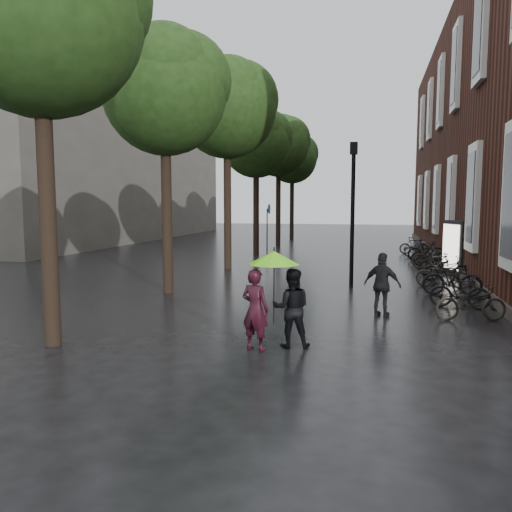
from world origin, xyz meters
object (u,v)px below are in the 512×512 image
(parked_bicycles, at_px, (435,263))
(person_burgundy, at_px, (255,310))
(ad_lightbox, at_px, (455,248))
(pedestrian_walking, at_px, (382,285))
(person_black, at_px, (291,308))
(lamp_post, at_px, (353,200))

(parked_bicycles, bearing_deg, person_burgundy, -111.80)
(parked_bicycles, xyz_separation_m, ad_lightbox, (0.69, -0.09, 0.60))
(person_burgundy, bearing_deg, pedestrian_walking, -105.89)
(ad_lightbox, bearing_deg, pedestrian_walking, -130.14)
(person_burgundy, bearing_deg, person_black, -130.98)
(lamp_post, bearing_deg, person_burgundy, -100.78)
(parked_bicycles, distance_m, lamp_post, 5.40)
(person_black, relative_size, ad_lightbox, 0.73)
(person_burgundy, relative_size, parked_bicycles, 0.09)
(parked_bicycles, height_order, ad_lightbox, ad_lightbox)
(pedestrian_walking, distance_m, ad_lightbox, 8.43)
(pedestrian_walking, bearing_deg, lamp_post, -56.52)
(person_burgundy, relative_size, ad_lightbox, 0.74)
(pedestrian_walking, bearing_deg, person_burgundy, 76.52)
(person_burgundy, xyz_separation_m, parked_bicycles, (4.60, 11.49, -0.32))
(pedestrian_walking, bearing_deg, person_black, 81.56)
(pedestrian_walking, relative_size, ad_lightbox, 0.75)
(ad_lightbox, distance_m, lamp_post, 5.54)
(person_black, height_order, parked_bicycles, person_black)
(person_black, bearing_deg, parked_bicycles, -119.10)
(person_burgundy, bearing_deg, lamp_post, -81.83)
(person_black, relative_size, lamp_post, 0.32)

